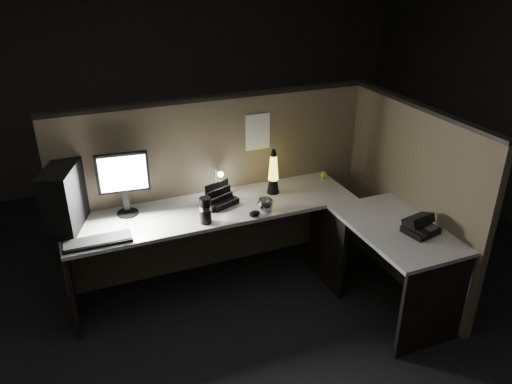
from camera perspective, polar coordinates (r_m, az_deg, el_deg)
name	(u,v)px	position (r m, az deg, el deg)	size (l,w,h in m)	color
floor	(260,323)	(3.92, 0.46, -14.76)	(6.00, 6.00, 0.00)	black
room_shell	(261,118)	(3.12, 0.57, 8.47)	(6.00, 6.00, 6.00)	silver
partition_back	(218,186)	(4.25, -4.35, 0.70)	(2.66, 0.06, 1.50)	brown
partition_right	(408,200)	(4.18, 17.00, -0.86)	(0.06, 1.66, 1.50)	brown
desk	(269,237)	(3.83, 1.51, -5.16)	(2.60, 1.60, 0.73)	beige
pc_tower	(64,198)	(3.81, -21.10, -0.64)	(0.20, 0.44, 0.46)	black
monitor	(123,178)	(3.84, -14.92, 1.57)	(0.38, 0.16, 0.49)	black
keyboard	(97,241)	(3.63, -17.67, -5.40)	(0.47, 0.16, 0.02)	black
mouse	(255,214)	(3.80, -0.17, -2.48)	(0.10, 0.07, 0.04)	black
clip_lamp	(218,179)	(4.09, -4.34, 1.44)	(0.04, 0.18, 0.23)	silver
organizer	(219,199)	(3.99, -4.20, -0.76)	(0.29, 0.28, 0.18)	black
lava_lamp	(273,175)	(4.10, 1.99, 1.95)	(0.10, 0.10, 0.38)	black
travel_mug	(205,210)	(3.68, -5.80, -2.10)	(0.09, 0.09, 0.20)	black
steel_mug	(265,205)	(3.86, 1.08, -1.49)	(0.12, 0.12, 0.10)	#BBBBC2
figurine	(324,174)	(4.44, 7.73, 2.02)	(0.05, 0.05, 0.05)	yellow
pinned_paper	(258,132)	(4.16, 0.21, 6.87)	(0.22, 0.00, 0.31)	white
desk_phone	(420,226)	(3.76, 18.19, -3.70)	(0.25, 0.25, 0.13)	black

